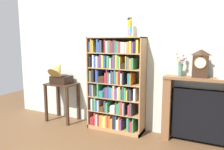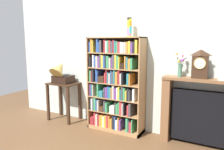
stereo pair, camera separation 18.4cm
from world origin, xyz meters
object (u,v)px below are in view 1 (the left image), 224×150
(fireplace_mantel, at_px, (200,111))
(mantel_clock, at_px, (201,64))
(gramophone, at_px, (59,73))
(side_table_left, at_px, (62,94))
(teacup_with_saucer, at_px, (222,77))
(cup_stack, at_px, (130,27))
(bookshelf, at_px, (115,86))
(flower_vase, at_px, (181,65))

(fireplace_mantel, distance_m, mantel_clock, 0.71)
(gramophone, height_order, mantel_clock, mantel_clock)
(side_table_left, height_order, mantel_clock, mantel_clock)
(teacup_with_saucer, bearing_deg, mantel_clock, -179.47)
(cup_stack, distance_m, mantel_clock, 1.21)
(side_table_left, xyz_separation_m, teacup_with_saucer, (2.71, 0.08, 0.50))
(bookshelf, height_order, mantel_clock, bookshelf)
(side_table_left, relative_size, gramophone, 1.52)
(bookshelf, bearing_deg, cup_stack, 10.40)
(gramophone, xyz_separation_m, mantel_clock, (2.42, 0.13, 0.28))
(cup_stack, distance_m, gramophone, 1.57)
(bookshelf, height_order, gramophone, bookshelf)
(cup_stack, xyz_separation_m, flower_vase, (0.81, 0.02, -0.57))
(flower_vase, bearing_deg, side_table_left, -177.72)
(cup_stack, distance_m, side_table_left, 1.81)
(fireplace_mantel, xyz_separation_m, mantel_clock, (-0.03, -0.02, 0.71))
(cup_stack, height_order, flower_vase, cup_stack)
(bookshelf, xyz_separation_m, teacup_with_saucer, (1.61, 0.05, 0.25))
(bookshelf, height_order, side_table_left, bookshelf)
(bookshelf, height_order, cup_stack, cup_stack)
(cup_stack, relative_size, side_table_left, 0.41)
(fireplace_mantel, relative_size, flower_vase, 3.08)
(side_table_left, distance_m, flower_vase, 2.25)
(mantel_clock, relative_size, flower_vase, 1.16)
(bookshelf, bearing_deg, gramophone, -175.80)
(bookshelf, relative_size, side_table_left, 2.17)
(gramophone, bearing_deg, flower_vase, 3.72)
(gramophone, bearing_deg, bookshelf, 4.20)
(side_table_left, distance_m, mantel_clock, 2.52)
(fireplace_mantel, bearing_deg, mantel_clock, -144.90)
(side_table_left, relative_size, flower_vase, 2.11)
(side_table_left, distance_m, gramophone, 0.40)
(bookshelf, bearing_deg, side_table_left, -178.61)
(bookshelf, height_order, fireplace_mantel, bookshelf)
(gramophone, height_order, teacup_with_saucer, gramophone)
(cup_stack, relative_size, teacup_with_saucer, 2.47)
(mantel_clock, xyz_separation_m, teacup_with_saucer, (0.29, 0.00, -0.18))
(gramophone, height_order, flower_vase, flower_vase)
(side_table_left, relative_size, mantel_clock, 1.81)
(gramophone, distance_m, flower_vase, 2.17)
(gramophone, bearing_deg, mantel_clock, 3.13)
(cup_stack, distance_m, fireplace_mantel, 1.67)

